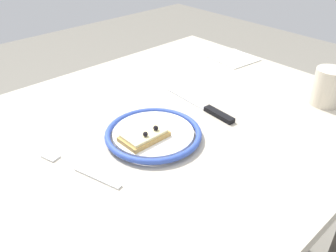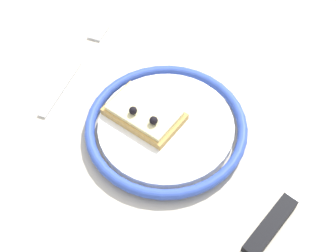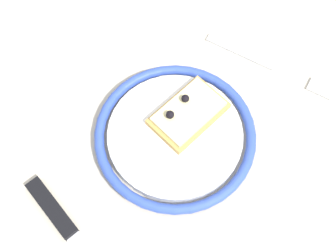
{
  "view_description": "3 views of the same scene",
  "coord_description": "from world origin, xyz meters",
  "px_view_note": "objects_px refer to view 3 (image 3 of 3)",
  "views": [
    {
      "loc": [
        -0.44,
        -0.53,
        1.15
      ],
      "look_at": [
        -0.01,
        -0.06,
        0.74
      ],
      "focal_mm": 37.28,
      "sensor_mm": 36.0,
      "label": 1
    },
    {
      "loc": [
        0.19,
        -0.32,
        1.21
      ],
      "look_at": [
        -0.02,
        -0.03,
        0.72
      ],
      "focal_mm": 48.37,
      "sensor_mm": 36.0,
      "label": 2
    },
    {
      "loc": [
        0.15,
        0.14,
        1.27
      ],
      "look_at": [
        -0.03,
        -0.04,
        0.73
      ],
      "focal_mm": 48.0,
      "sensor_mm": 36.0,
      "label": 3
    }
  ],
  "objects_px": {
    "plate": "(175,135)",
    "pizza_slice_near": "(188,113)",
    "dining_table": "(176,186)",
    "fork": "(270,65)",
    "knife": "(67,228)"
  },
  "relations": [
    {
      "from": "knife",
      "to": "fork",
      "type": "relative_size",
      "value": 1.22
    },
    {
      "from": "dining_table",
      "to": "pizza_slice_near",
      "type": "distance_m",
      "value": 0.13
    },
    {
      "from": "dining_table",
      "to": "fork",
      "type": "xyz_separation_m",
      "value": [
        -0.21,
        -0.02,
        0.08
      ]
    },
    {
      "from": "dining_table",
      "to": "fork",
      "type": "distance_m",
      "value": 0.23
    },
    {
      "from": "plate",
      "to": "pizza_slice_near",
      "type": "bearing_deg",
      "value": -167.72
    },
    {
      "from": "pizza_slice_near",
      "to": "knife",
      "type": "bearing_deg",
      "value": 0.05
    },
    {
      "from": "plate",
      "to": "knife",
      "type": "bearing_deg",
      "value": -2.06
    },
    {
      "from": "plate",
      "to": "knife",
      "type": "relative_size",
      "value": 0.91
    },
    {
      "from": "dining_table",
      "to": "knife",
      "type": "height_order",
      "value": "knife"
    },
    {
      "from": "fork",
      "to": "knife",
      "type": "bearing_deg",
      "value": -3.31
    },
    {
      "from": "knife",
      "to": "fork",
      "type": "height_order",
      "value": "knife"
    },
    {
      "from": "plate",
      "to": "pizza_slice_near",
      "type": "xyz_separation_m",
      "value": [
        -0.03,
        -0.01,
        0.01
      ]
    },
    {
      "from": "dining_table",
      "to": "pizza_slice_near",
      "type": "xyz_separation_m",
      "value": [
        -0.06,
        -0.04,
        0.11
      ]
    },
    {
      "from": "pizza_slice_near",
      "to": "fork",
      "type": "relative_size",
      "value": 0.51
    },
    {
      "from": "dining_table",
      "to": "plate",
      "type": "bearing_deg",
      "value": -131.35
    }
  ]
}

